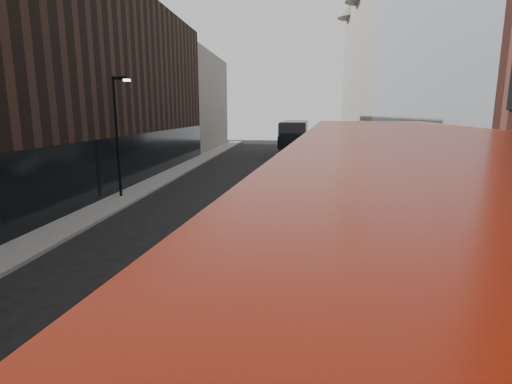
% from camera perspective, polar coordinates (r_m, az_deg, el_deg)
% --- Properties ---
extents(sidewalk_right, '(3.00, 80.00, 0.15)m').
position_cam_1_polar(sidewalk_right, '(30.75, 15.43, 1.46)').
color(sidewalk_right, slate).
rests_on(sidewalk_right, ground).
extents(sidewalk_left, '(2.00, 80.00, 0.15)m').
position_cam_1_polar(sidewalk_left, '(31.91, -13.14, 1.92)').
color(sidewalk_left, slate).
rests_on(sidewalk_left, ground).
extents(building_modern_block, '(5.03, 22.00, 20.00)m').
position_cam_1_polar(building_modern_block, '(27.91, 26.65, 20.03)').
color(building_modern_block, '#AEB4B9').
rests_on(building_modern_block, ground).
extents(building_victorian, '(6.50, 24.00, 21.00)m').
position_cam_1_polar(building_victorian, '(49.93, 16.74, 16.07)').
color(building_victorian, slate).
rests_on(building_victorian, ground).
extents(building_left_mid, '(5.00, 24.00, 14.00)m').
position_cam_1_polar(building_left_mid, '(37.45, -16.39, 13.75)').
color(building_left_mid, black).
rests_on(building_left_mid, ground).
extents(building_left_far, '(5.00, 20.00, 13.00)m').
position_cam_1_polar(building_left_far, '(58.47, -8.27, 12.56)').
color(building_left_far, slate).
rests_on(building_left_far, ground).
extents(street_lamp, '(1.06, 0.22, 7.00)m').
position_cam_1_polar(street_lamp, '(25.09, -19.12, 8.54)').
color(street_lamp, black).
rests_on(street_lamp, sidewalk_left).
extents(red_bus, '(3.95, 12.31, 4.89)m').
position_cam_1_polar(red_bus, '(6.26, 19.43, -12.03)').
color(red_bus, '#AE210A').
rests_on(red_bus, ground).
extents(grey_bus, '(3.60, 12.81, 4.09)m').
position_cam_1_polar(grey_bus, '(48.24, 5.54, 7.78)').
color(grey_bus, black).
rests_on(grey_bus, ground).
extents(car_a, '(1.79, 3.87, 1.28)m').
position_cam_1_polar(car_a, '(19.42, 10.26, -2.22)').
color(car_a, black).
rests_on(car_a, ground).
extents(car_b, '(2.16, 4.77, 1.52)m').
position_cam_1_polar(car_b, '(31.02, 3.42, 3.21)').
color(car_b, gray).
rests_on(car_b, ground).
extents(car_c, '(2.12, 5.03, 1.45)m').
position_cam_1_polar(car_c, '(29.21, 7.66, 2.55)').
color(car_c, black).
rests_on(car_c, ground).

